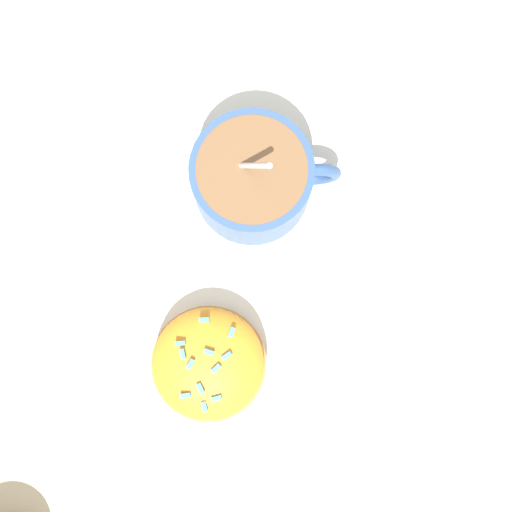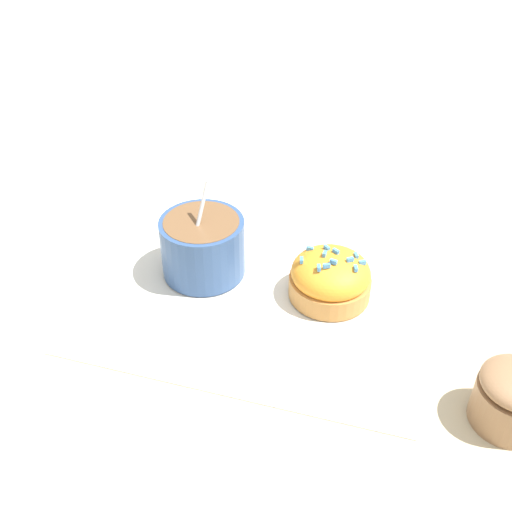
{
  "view_description": "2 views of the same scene",
  "coord_description": "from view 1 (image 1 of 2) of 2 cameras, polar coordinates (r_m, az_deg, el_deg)",
  "views": [
    {
      "loc": [
        -0.06,
        -0.03,
        0.65
      ],
      "look_at": [
        0.01,
        -0.02,
        0.03
      ],
      "focal_mm": 60.0,
      "sensor_mm": 36.0,
      "label": 1
    },
    {
      "loc": [
        -0.13,
        0.47,
        0.41
      ],
      "look_at": [
        0.01,
        -0.0,
        0.03
      ],
      "focal_mm": 42.0,
      "sensor_mm": 36.0,
      "label": 2
    }
  ],
  "objects": [
    {
      "name": "coffee_cup",
      "position": [
        0.62,
        -0.54,
        5.28
      ],
      "size": [
        0.09,
        0.11,
        0.11
      ],
      "color": "#335184",
      "rests_on": "paper_napkin"
    },
    {
      "name": "paper_napkin",
      "position": [
        0.65,
        -1.64,
        -1.31
      ],
      "size": [
        0.34,
        0.31,
        0.0
      ],
      "color": "white",
      "rests_on": "ground_plane"
    },
    {
      "name": "frosted_pastry",
      "position": [
        0.62,
        -3.52,
        -7.09
      ],
      "size": [
        0.08,
        0.08,
        0.05
      ],
      "color": "#C18442",
      "rests_on": "paper_napkin"
    },
    {
      "name": "ground_plane",
      "position": [
        0.65,
        -1.64,
        -1.32
      ],
      "size": [
        3.0,
        3.0,
        0.0
      ],
      "primitive_type": "plane",
      "color": "#C6B793"
    }
  ]
}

